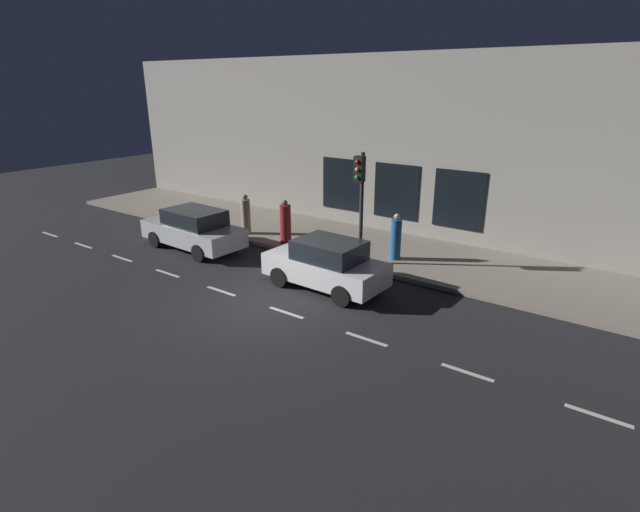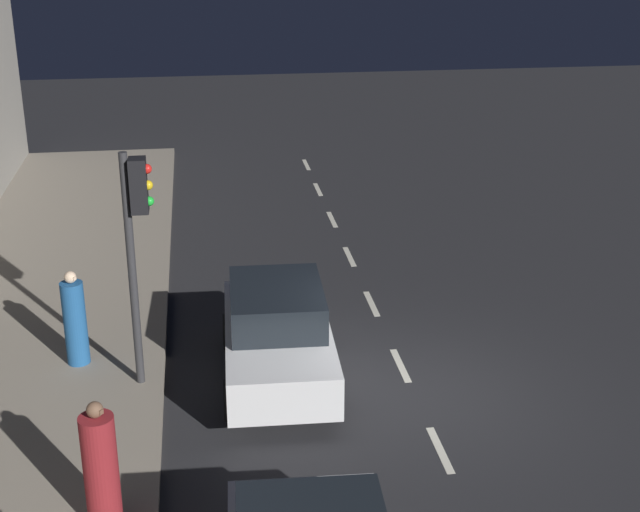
# 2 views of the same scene
# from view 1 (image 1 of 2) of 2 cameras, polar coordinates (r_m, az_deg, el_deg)

# --- Properties ---
(ground_plane) EXTENTS (60.00, 60.00, 0.00)m
(ground_plane) POSITION_cam_1_polar(r_m,az_deg,el_deg) (14.45, -7.05, -5.57)
(ground_plane) COLOR #232326
(sidewalk) EXTENTS (4.50, 32.00, 0.15)m
(sidewalk) POSITION_cam_1_polar(r_m,az_deg,el_deg) (19.15, 5.57, 1.10)
(sidewalk) COLOR gray
(sidewalk) RESTS_ON ground
(building_facade) EXTENTS (0.65, 32.00, 7.24)m
(building_facade) POSITION_cam_1_polar(r_m,az_deg,el_deg) (20.58, 9.55, 12.33)
(building_facade) COLOR gray
(building_facade) RESTS_ON ground
(lane_centre_line) EXTENTS (0.12, 27.20, 0.01)m
(lane_centre_line) POSITION_cam_1_polar(r_m,az_deg,el_deg) (13.85, -3.96, -6.60)
(lane_centre_line) COLOR beige
(lane_centre_line) RESTS_ON ground
(traffic_light) EXTENTS (0.48, 0.32, 3.83)m
(traffic_light) POSITION_cam_1_polar(r_m,az_deg,el_deg) (16.38, 4.71, 7.94)
(traffic_light) COLOR #2D2D30
(traffic_light) RESTS_ON sidewalk
(parked_car_0) EXTENTS (2.00, 4.38, 1.58)m
(parked_car_0) POSITION_cam_1_polar(r_m,az_deg,el_deg) (19.44, -14.55, 3.05)
(parked_car_0) COLOR #B7B7BC
(parked_car_0) RESTS_ON ground
(parked_car_1) EXTENTS (1.91, 3.91, 1.58)m
(parked_car_1) POSITION_cam_1_polar(r_m,az_deg,el_deg) (15.15, 0.73, -0.98)
(parked_car_1) COLOR silver
(parked_car_1) RESTS_ON ground
(pedestrian_0) EXTENTS (0.61, 0.61, 1.71)m
(pedestrian_0) POSITION_cam_1_polar(r_m,az_deg,el_deg) (19.14, -4.05, 3.81)
(pedestrian_0) COLOR maroon
(pedestrian_0) RESTS_ON sidewalk
(pedestrian_1) EXTENTS (0.54, 0.54, 1.66)m
(pedestrian_1) POSITION_cam_1_polar(r_m,az_deg,el_deg) (17.49, 8.84, 2.04)
(pedestrian_1) COLOR #1E5189
(pedestrian_1) RESTS_ON sidewalk
(pedestrian_2) EXTENTS (0.55, 0.55, 1.65)m
(pedestrian_2) POSITION_cam_1_polar(r_m,az_deg,el_deg) (20.55, -8.66, 4.67)
(pedestrian_2) COLOR gray
(pedestrian_2) RESTS_ON sidewalk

